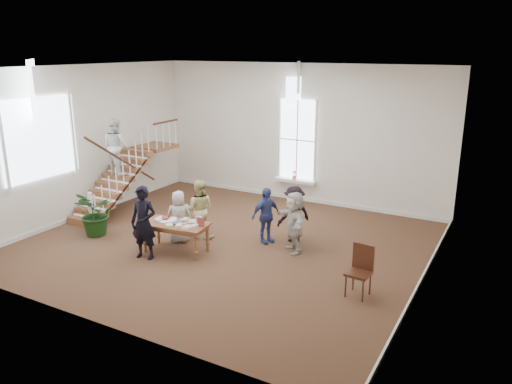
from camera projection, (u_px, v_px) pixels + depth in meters
The scene contains 12 objects.
ground at pixel (226, 243), 13.14m from camera, with size 10.00×10.00×0.00m, color #412819.
room_shell at pixel (296, 189), 16.72m from camera, with size 10.49×10.00×10.00m.
staircase at pixel (119, 160), 15.33m from camera, with size 1.10×4.10×2.92m.
library_table at pixel (176, 226), 12.41m from camera, with size 1.72×1.01×0.83m.
police_officer at pixel (144, 223), 12.02m from camera, with size 0.66×0.43×1.81m, color black.
elderly_woman at pixel (179, 217), 13.08m from camera, with size 0.68×0.44×1.39m, color #B9B2AB.
person_yellow at pixel (199, 209), 13.33m from camera, with size 0.79×0.61×1.62m, color #D1C882.
woman_cluster_a at pixel (266, 215), 13.02m from camera, with size 0.88×0.37×1.50m, color #364582.
woman_cluster_b at pixel (294, 214), 13.12m from camera, with size 0.97×0.56×1.51m, color black.
woman_cluster_c at pixel (294, 222), 12.43m from camera, with size 1.45×0.46×1.57m, color beige.
floor_plant at pixel (96, 214), 13.54m from camera, with size 1.12×0.97×1.24m, color #133310.
side_chair at pixel (361, 267), 10.30m from camera, with size 0.51×0.51×1.08m.
Camera 1 is at (6.59, -10.34, 4.99)m, focal length 35.00 mm.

